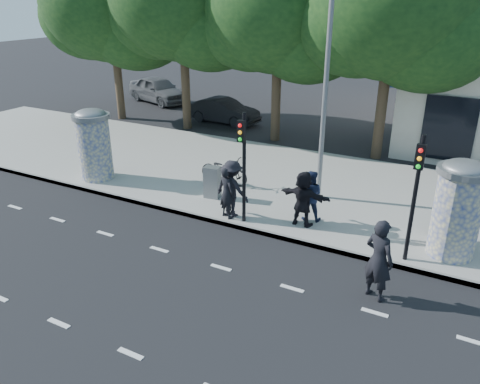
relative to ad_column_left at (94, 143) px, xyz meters
The scene contains 23 objects.
ground 8.63m from the ad_column_left, 32.01° to the right, with size 120.00×120.00×0.00m, color black.
sidewalk 7.94m from the ad_column_left, 22.62° to the left, with size 40.00×8.00×0.15m, color gray.
curb 7.41m from the ad_column_left, ahead, with size 40.00×0.10×0.16m, color slate.
lane_dash_near 9.95m from the ad_column_left, 42.94° to the right, with size 32.00×0.12×0.01m, color silver.
lane_dash_far 7.99m from the ad_column_left, 23.29° to the right, with size 32.00×0.12×0.01m, color silver.
ad_column_left is the anchor object (origin of this frame).
ad_column_right 12.40m from the ad_column_left, ahead, with size 1.36×1.36×2.65m.
traffic_pole_near 6.67m from the ad_column_left, ahead, with size 0.22×0.31×3.40m.
traffic_pole_far 11.44m from the ad_column_left, ahead, with size 0.22×0.31×3.40m.
street_lamp 8.90m from the ad_column_left, 14.94° to the left, with size 0.25×0.93×8.00m.
tree_far_left 10.92m from the ad_column_left, 125.94° to the left, with size 7.20×7.20×9.26m.
tree_near_left 10.07m from the ad_column_left, 65.71° to the left, with size 6.80×6.80×8.97m.
tree_center 12.62m from the ad_column_left, 41.88° to the left, with size 7.00×7.00×9.30m.
ped_b 6.06m from the ad_column_left, ahead, with size 0.60×0.39×1.65m, color black.
ped_c 8.35m from the ad_column_left, ahead, with size 0.78×0.61×1.60m, color #1A2341.
ped_d 6.12m from the ad_column_left, ahead, with size 1.17×0.67×1.81m, color black.
ped_f 8.28m from the ad_column_left, ahead, with size 1.59×0.57×1.71m, color black.
man_road 11.33m from the ad_column_left, 12.73° to the right, with size 0.74×0.48×2.02m, color black.
bicycle 4.93m from the ad_column_left, 21.41° to the left, with size 1.93×0.67×1.02m, color black.
cabinet_left 4.90m from the ad_column_left, ahead, with size 0.53×0.38×1.10m, color slate.
cabinet_right 12.18m from the ad_column_left, ahead, with size 0.61×0.44×1.27m, color slate.
car_left 14.09m from the ad_column_left, 117.67° to the left, with size 4.82×1.94×1.64m, color #4B4D51.
car_mid 9.91m from the ad_column_left, 90.77° to the left, with size 4.05×1.41×1.34m, color black.
Camera 1 is at (5.35, -7.63, 6.63)m, focal length 35.00 mm.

